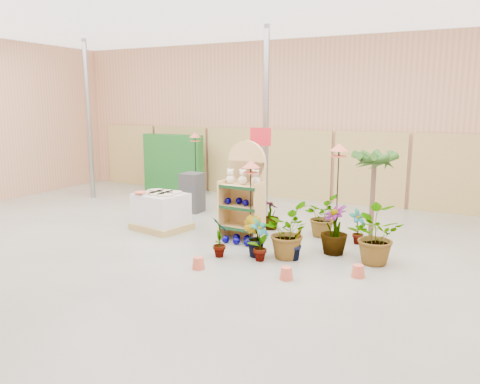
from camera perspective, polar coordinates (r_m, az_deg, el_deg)
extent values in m
cube|color=gray|center=(8.48, -6.36, -8.55)|extent=(15.00, 12.00, 0.10)
cube|color=tan|center=(13.50, 7.44, 8.62)|extent=(15.00, 0.10, 4.50)
cylinder|color=gray|center=(14.19, -17.97, 8.29)|extent=(0.14, 0.14, 4.50)
cylinder|color=gray|center=(11.12, 3.17, 8.23)|extent=(0.14, 0.14, 4.50)
cube|color=tan|center=(16.42, -13.13, 4.44)|extent=(1.90, 0.06, 2.00)
cube|color=tan|center=(15.25, -7.26, 4.16)|extent=(1.90, 0.06, 2.00)
cube|color=tan|center=(14.25, -0.51, 3.78)|extent=(1.90, 0.06, 2.00)
cube|color=tan|center=(13.49, 7.13, 3.29)|extent=(1.90, 0.06, 2.00)
cube|color=tan|center=(12.98, 15.51, 2.68)|extent=(1.90, 0.06, 2.00)
cube|color=tan|center=(12.78, 24.35, 1.98)|extent=(1.90, 0.06, 2.00)
cube|color=tan|center=(9.59, 0.82, -0.95)|extent=(0.85, 0.13, 1.59)
cylinder|color=tan|center=(9.46, 0.84, 3.77)|extent=(0.85, 0.13, 0.84)
cube|color=tan|center=(9.49, 0.19, -4.26)|extent=(0.83, 0.52, 0.04)
cube|color=#0F3819|center=(9.29, -0.44, -4.60)|extent=(0.81, 0.08, 0.06)
cube|color=tan|center=(9.39, 0.19, -1.78)|extent=(0.83, 0.52, 0.04)
cube|color=#0F3819|center=(9.19, -0.45, -2.07)|extent=(0.81, 0.08, 0.06)
cube|color=tan|center=(9.31, 0.19, 0.75)|extent=(0.83, 0.52, 0.04)
cube|color=#0F3819|center=(9.10, -0.45, 0.51)|extent=(0.81, 0.08, 0.06)
cube|color=tan|center=(9.59, -1.98, -2.10)|extent=(0.07, 0.47, 1.22)
cube|color=tan|center=(9.25, 2.43, -2.59)|extent=(0.07, 0.47, 1.22)
sphere|color=white|center=(9.47, -1.19, 1.55)|extent=(0.17, 0.17, 0.17)
sphere|color=white|center=(9.44, -1.19, 2.39)|extent=(0.13, 0.13, 0.13)
sphere|color=white|center=(9.34, 0.34, 1.46)|extent=(0.18, 0.18, 0.18)
sphere|color=white|center=(9.32, 0.34, 2.34)|extent=(0.13, 0.13, 0.13)
sphere|color=white|center=(9.22, 1.91, 1.36)|extent=(0.19, 0.19, 0.19)
sphere|color=white|center=(9.20, 1.92, 2.28)|extent=(0.13, 0.13, 0.13)
sphere|color=#02005A|center=(9.49, -1.49, -1.10)|extent=(0.14, 0.14, 0.14)
sphere|color=#02005A|center=(9.50, -0.11, -1.08)|extent=(0.14, 0.14, 0.14)
sphere|color=#02005A|center=(9.32, 0.69, -1.32)|extent=(0.14, 0.14, 0.14)
sphere|color=#02005A|center=(9.33, 2.09, -1.31)|extent=(0.14, 0.14, 0.14)
sphere|color=#02005A|center=(9.36, -1.76, -5.81)|extent=(0.15, 0.15, 0.15)
sphere|color=#02005A|center=(9.51, -0.44, -5.53)|extent=(0.15, 0.15, 0.15)
sphere|color=#02005A|center=(9.25, -0.44, -6.00)|extent=(0.15, 0.15, 0.15)
sphere|color=#02005A|center=(9.41, 0.87, -5.71)|extent=(0.15, 0.15, 0.15)
sphere|color=#02005A|center=(9.15, 0.91, -6.19)|extent=(0.15, 0.15, 0.15)
cube|color=tan|center=(10.50, -9.52, -4.12)|extent=(1.30, 1.16, 0.14)
cube|color=silver|center=(10.41, -9.59, -1.98)|extent=(1.19, 1.05, 0.66)
cylinder|color=#C7B190|center=(10.36, -11.17, -0.11)|extent=(0.38, 0.38, 0.04)
cylinder|color=#C7B190|center=(10.22, -10.11, -0.22)|extent=(0.38, 0.38, 0.04)
cylinder|color=#C7B190|center=(10.09, -9.02, -0.34)|extent=(0.38, 0.38, 0.04)
cylinder|color=#C7B190|center=(10.58, -10.24, 0.15)|extent=(0.38, 0.38, 0.04)
cylinder|color=#C7B190|center=(10.45, -9.20, 0.04)|extent=(0.38, 0.38, 0.04)
cylinder|color=#C7B190|center=(10.31, -8.12, -0.06)|extent=(0.38, 0.38, 0.04)
cube|color=#2A2A2B|center=(12.03, -5.83, -1.23)|extent=(0.50, 0.50, 0.50)
cube|color=#2A2A2B|center=(11.93, -5.88, 1.12)|extent=(0.50, 0.50, 0.50)
cube|color=#1A5F20|center=(14.55, -8.15, 3.42)|extent=(2.00, 0.30, 1.80)
cylinder|color=gray|center=(10.74, 2.56, 1.97)|extent=(0.05, 0.05, 2.20)
cube|color=red|center=(10.60, 2.51, 6.75)|extent=(0.50, 0.03, 0.40)
cylinder|color=black|center=(9.08, 1.30, -2.12)|extent=(0.02, 0.02, 1.44)
cylinder|color=#D35A42|center=(8.95, 1.32, 2.36)|extent=(0.30, 0.30, 0.02)
cone|color=#D35A42|center=(8.93, 1.32, 3.44)|extent=(0.34, 0.34, 0.14)
cylinder|color=black|center=(9.05, 11.73, -1.30)|extent=(0.02, 0.02, 1.77)
cylinder|color=#D35A42|center=(8.91, 11.95, 4.29)|extent=(0.30, 0.30, 0.02)
cone|color=#D35A42|center=(8.89, 11.99, 5.37)|extent=(0.34, 0.34, 0.14)
cylinder|color=black|center=(13.41, -5.43, 2.62)|extent=(0.02, 0.02, 1.69)
cylinder|color=#D35A42|center=(13.31, -5.50, 6.22)|extent=(0.30, 0.30, 0.02)
cone|color=#D35A42|center=(13.30, -5.51, 6.95)|extent=(0.34, 0.34, 0.14)
cylinder|color=brown|center=(9.87, 15.82, -1.12)|extent=(0.10, 0.10, 1.56)
imported|color=#234C16|center=(8.46, -2.50, -5.48)|extent=(0.47, 0.47, 0.76)
imported|color=#234C16|center=(8.50, 1.72, -5.45)|extent=(0.45, 0.38, 0.74)
imported|color=#234C16|center=(8.45, 5.60, -4.77)|extent=(1.02, 1.09, 0.98)
imported|color=#234C16|center=(8.79, 11.43, -4.51)|extent=(0.73, 0.73, 0.92)
imported|color=#234C16|center=(9.52, 14.14, -4.13)|extent=(0.44, 0.43, 0.70)
imported|color=#234C16|center=(9.93, 9.87, -2.89)|extent=(0.81, 0.89, 0.85)
imported|color=#234C16|center=(8.25, 2.41, -5.86)|extent=(0.37, 0.46, 0.77)
imported|color=#234C16|center=(8.42, 6.72, -6.16)|extent=(0.32, 0.38, 0.61)
imported|color=#234C16|center=(8.42, 15.88, -5.12)|extent=(1.19, 1.17, 1.00)
imported|color=#234C16|center=(10.33, 3.78, -2.77)|extent=(0.50, 0.50, 0.66)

